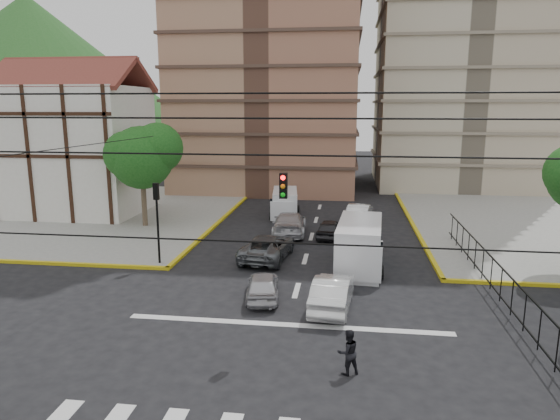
% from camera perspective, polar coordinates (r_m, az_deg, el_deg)
% --- Properties ---
extents(ground, '(160.00, 160.00, 0.00)m').
position_cam_1_polar(ground, '(19.30, 0.37, -14.46)').
color(ground, black).
rests_on(ground, ground).
extents(sidewalk_nw, '(26.00, 26.00, 0.15)m').
position_cam_1_polar(sidewalk_nw, '(44.10, -22.77, -0.18)').
color(sidewalk_nw, gray).
rests_on(sidewalk_nw, ground).
extents(stop_line, '(13.00, 0.40, 0.01)m').
position_cam_1_polar(stop_line, '(20.38, 0.81, -12.97)').
color(stop_line, silver).
rests_on(stop_line, ground).
extents(tudor_building, '(10.80, 8.05, 12.23)m').
position_cam_1_polar(tudor_building, '(42.90, -22.16, 6.56)').
color(tudor_building, silver).
rests_on(tudor_building, ground).
extents(distant_hill, '(70.00, 70.00, 28.00)m').
position_cam_1_polar(distant_hill, '(104.38, -26.43, 13.63)').
color(distant_hill, '#1E551C').
rests_on(distant_hill, ground).
extents(park_fence, '(0.10, 22.50, 1.66)m').
position_cam_1_polar(park_fence, '(24.28, 23.76, -9.84)').
color(park_fence, black).
rests_on(park_fence, ground).
extents(tree_tudor, '(5.39, 4.40, 7.43)m').
position_cam_1_polar(tree_tudor, '(36.19, -15.41, 6.13)').
color(tree_tudor, '#473828').
rests_on(tree_tudor, ground).
extents(traffic_light_nw, '(0.28, 0.22, 4.40)m').
position_cam_1_polar(traffic_light_nw, '(27.43, -13.88, 0.05)').
color(traffic_light_nw, black).
rests_on(traffic_light_nw, ground).
extents(traffic_light_hanging, '(18.00, 9.12, 0.92)m').
position_cam_1_polar(traffic_light_hanging, '(15.52, -0.54, 2.00)').
color(traffic_light_hanging, black).
rests_on(traffic_light_hanging, ground).
extents(van_right_lane, '(2.60, 5.77, 2.54)m').
position_cam_1_polar(van_right_lane, '(26.70, 9.07, -4.22)').
color(van_right_lane, silver).
rests_on(van_right_lane, ground).
extents(van_left_lane, '(2.34, 4.84, 2.10)m').
position_cam_1_polar(van_left_lane, '(38.77, 0.53, 0.63)').
color(van_left_lane, silver).
rests_on(van_left_lane, ground).
extents(car_silver_front_left, '(1.92, 3.76, 1.22)m').
position_cam_1_polar(car_silver_front_left, '(22.78, -1.96, -8.57)').
color(car_silver_front_left, '#BAB9BE').
rests_on(car_silver_front_left, ground).
extents(car_white_front_right, '(1.92, 4.50, 1.44)m').
position_cam_1_polar(car_white_front_right, '(21.78, 6.01, -9.31)').
color(car_white_front_right, silver).
rests_on(car_white_front_right, ground).
extents(car_grey_mid_left, '(2.88, 5.30, 1.41)m').
position_cam_1_polar(car_grey_mid_left, '(28.36, -1.45, -4.23)').
color(car_grey_mid_left, slate).
rests_on(car_grey_mid_left, ground).
extents(car_silver_rear_left, '(2.47, 5.40, 1.53)m').
position_cam_1_polar(car_silver_rear_left, '(33.71, 1.08, -1.52)').
color(car_silver_rear_left, silver).
rests_on(car_silver_rear_left, ground).
extents(car_darkgrey_mid_right, '(1.88, 3.78, 1.24)m').
position_cam_1_polar(car_darkgrey_mid_right, '(33.03, 5.71, -2.12)').
color(car_darkgrey_mid_right, '#272729').
rests_on(car_darkgrey_mid_right, ground).
extents(car_white_rear_right, '(2.22, 4.66, 1.47)m').
position_cam_1_polar(car_white_rear_right, '(37.44, 9.06, -0.36)').
color(car_white_rear_right, silver).
rests_on(car_white_rear_right, ground).
extents(pedestrian_crosswalk, '(0.92, 0.84, 1.53)m').
position_cam_1_polar(pedestrian_crosswalk, '(16.87, 7.78, -15.78)').
color(pedestrian_crosswalk, black).
rests_on(pedestrian_crosswalk, ground).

